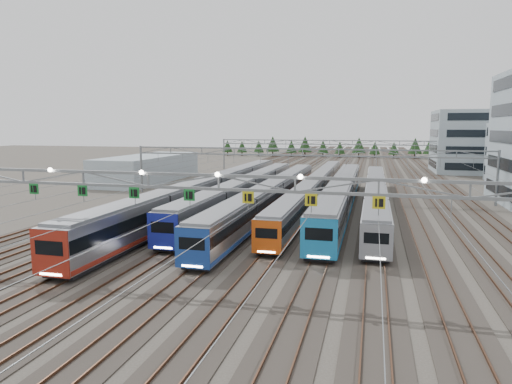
% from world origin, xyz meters
% --- Properties ---
extents(ground, '(400.00, 400.00, 0.00)m').
position_xyz_m(ground, '(0.00, 0.00, 0.00)').
color(ground, '#47423A').
rests_on(ground, ground).
extents(track_bed, '(54.00, 260.00, 5.42)m').
position_xyz_m(track_bed, '(0.00, 100.00, 1.49)').
color(track_bed, '#2D2823').
rests_on(track_bed, ground).
extents(train_a, '(3.13, 66.94, 4.09)m').
position_xyz_m(train_a, '(-11.25, 29.11, 2.30)').
color(train_a, black).
rests_on(train_a, ground).
extents(train_b, '(2.94, 53.66, 3.83)m').
position_xyz_m(train_b, '(-6.75, 31.21, 2.17)').
color(train_b, black).
rests_on(train_b, ground).
extents(train_c, '(2.86, 57.29, 3.72)m').
position_xyz_m(train_c, '(-2.25, 28.74, 2.11)').
color(train_c, black).
rests_on(train_c, ground).
extents(train_d, '(2.63, 66.87, 3.42)m').
position_xyz_m(train_d, '(2.25, 38.99, 1.96)').
color(train_d, black).
rests_on(train_d, ground).
extents(train_e, '(3.06, 52.21, 3.99)m').
position_xyz_m(train_e, '(6.75, 30.96, 2.25)').
color(train_e, black).
rests_on(train_e, ground).
extents(train_f, '(2.70, 53.25, 3.51)m').
position_xyz_m(train_f, '(11.25, 32.49, 2.00)').
color(train_f, black).
rests_on(train_f, ground).
extents(gantry_near, '(56.36, 0.61, 8.08)m').
position_xyz_m(gantry_near, '(-0.05, -0.12, 7.09)').
color(gantry_near, gray).
rests_on(gantry_near, ground).
extents(gantry_mid, '(56.36, 0.36, 8.00)m').
position_xyz_m(gantry_mid, '(0.00, 40.00, 6.39)').
color(gantry_mid, gray).
rests_on(gantry_mid, ground).
extents(gantry_far, '(56.36, 0.36, 8.00)m').
position_xyz_m(gantry_far, '(0.00, 85.00, 6.39)').
color(gantry_far, gray).
rests_on(gantry_far, ground).
extents(depot_bldg_north, '(22.00, 18.00, 15.21)m').
position_xyz_m(depot_bldg_north, '(36.27, 91.49, 7.61)').
color(depot_bldg_north, '#9AADB8').
rests_on(depot_bldg_north, ground).
extents(west_shed, '(10.00, 30.00, 5.29)m').
position_xyz_m(west_shed, '(-34.64, 55.26, 2.65)').
color(west_shed, '#9AADB8').
rests_on(west_shed, ground).
extents(treeline, '(100.10, 5.60, 7.02)m').
position_xyz_m(treeline, '(2.25, 139.24, 4.23)').
color(treeline, '#332114').
rests_on(treeline, ground).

